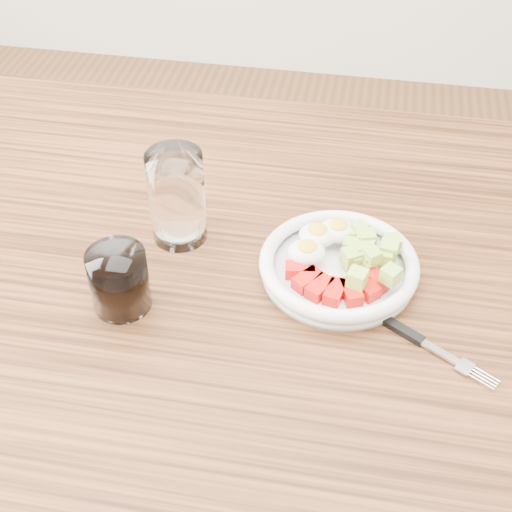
{
  "coord_description": "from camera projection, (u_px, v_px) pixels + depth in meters",
  "views": [
    {
      "loc": [
        0.11,
        -0.65,
        1.42
      ],
      "look_at": [
        -0.01,
        0.01,
        0.8
      ],
      "focal_mm": 50.0,
      "sensor_mm": 36.0,
      "label": 1
    }
  ],
  "objects": [
    {
      "name": "dining_table",
      "position": [
        262.0,
        331.0,
        0.99
      ],
      "size": [
        1.5,
        0.9,
        0.77
      ],
      "color": "brown",
      "rests_on": "ground"
    },
    {
      "name": "bowl",
      "position": [
        339.0,
        263.0,
        0.92
      ],
      "size": [
        0.21,
        0.21,
        0.05
      ],
      "color": "white",
      "rests_on": "dining_table"
    },
    {
      "name": "fork",
      "position": [
        409.0,
        334.0,
        0.85
      ],
      "size": [
        0.17,
        0.11,
        0.01
      ],
      "color": "black",
      "rests_on": "dining_table"
    },
    {
      "name": "water_glass",
      "position": [
        177.0,
        197.0,
        0.94
      ],
      "size": [
        0.07,
        0.07,
        0.13
      ],
      "primitive_type": "cylinder",
      "color": "white",
      "rests_on": "dining_table"
    },
    {
      "name": "coffee_glass",
      "position": [
        119.0,
        281.0,
        0.86
      ],
      "size": [
        0.07,
        0.07,
        0.08
      ],
      "color": "white",
      "rests_on": "dining_table"
    }
  ]
}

